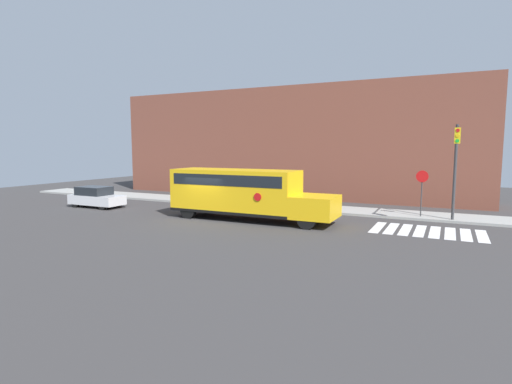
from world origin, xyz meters
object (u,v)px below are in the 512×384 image
Objects in this scene: school_bus at (243,191)px; parked_car at (96,197)px; traffic_light at (456,159)px; stop_sign at (422,187)px.

parked_car is (-11.76, -0.24, -0.96)m from school_bus.
traffic_light reaches higher than parked_car.
stop_sign is at bearing 144.71° from traffic_light.
school_bus is at bearing -161.98° from traffic_light.
stop_sign reaches higher than parked_car.
traffic_light is (11.23, 3.65, 1.96)m from school_bus.
parked_car is 1.38× the size of stop_sign.
stop_sign is at bearing 27.11° from school_bus.
parked_car is 21.91m from stop_sign.
school_bus is 10.69m from stop_sign.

